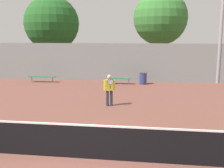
{
  "coord_description": "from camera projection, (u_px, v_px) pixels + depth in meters",
  "views": [
    {
      "loc": [
        1.96,
        -7.03,
        3.54
      ],
      "look_at": [
        0.02,
        7.2,
        0.93
      ],
      "focal_mm": 42.0,
      "sensor_mm": 36.0,
      "label": 1
    }
  ],
  "objects": [
    {
      "name": "tree_green_tall",
      "position": [
        52.0,
        23.0,
        27.78
      ],
      "size": [
        5.78,
        5.78,
        7.79
      ],
      "color": "brown",
      "rests_on": "ground_plane"
    },
    {
      "name": "tree_green_broad",
      "position": [
        160.0,
        18.0,
        25.36
      ],
      "size": [
        5.24,
        5.24,
        7.92
      ],
      "color": "brown",
      "rests_on": "ground_plane"
    },
    {
      "name": "light_pole_near_left",
      "position": [
        222.0,
        12.0,
        19.25
      ],
      "size": [
        0.9,
        0.6,
        9.23
      ],
      "color": "#939399",
      "rests_on": "ground_plane"
    },
    {
      "name": "tennis_player",
      "position": [
        109.0,
        88.0,
        13.41
      ],
      "size": [
        0.55,
        0.48,
        1.63
      ],
      "rotation": [
        0.0,
        0.0,
        0.32
      ],
      "color": "#282D47",
      "rests_on": "ground_plane"
    },
    {
      "name": "bench_courtside_near",
      "position": [
        119.0,
        79.0,
        19.72
      ],
      "size": [
        1.79,
        0.4,
        0.46
      ],
      "color": "#28663D",
      "rests_on": "ground_plane"
    },
    {
      "name": "trash_bin",
      "position": [
        143.0,
        79.0,
        19.65
      ],
      "size": [
        0.57,
        0.57,
        0.85
      ],
      "color": "navy",
      "rests_on": "ground_plane"
    },
    {
      "name": "ground_plane",
      "position": [
        79.0,
        158.0,
        7.75
      ],
      "size": [
        100.0,
        100.0,
        0.0
      ],
      "primitive_type": "plane",
      "color": "brown"
    },
    {
      "name": "bench_adjacent_court",
      "position": [
        42.0,
        77.0,
        20.53
      ],
      "size": [
        2.14,
        0.4,
        0.46
      ],
      "color": "#28663D",
      "rests_on": "ground_plane"
    },
    {
      "name": "tennis_net",
      "position": [
        78.0,
        141.0,
        7.65
      ],
      "size": [
        10.12,
        0.09,
        1.05
      ],
      "color": "#99999E",
      "rests_on": "ground_plane"
    },
    {
      "name": "back_fence",
      "position": [
        123.0,
        62.0,
        20.87
      ],
      "size": [
        33.25,
        0.06,
        3.01
      ],
      "color": "gray",
      "rests_on": "ground_plane"
    }
  ]
}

